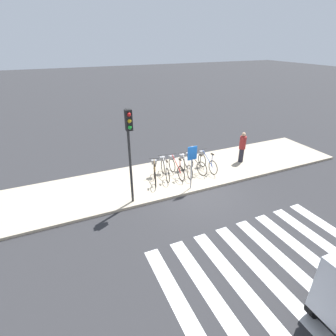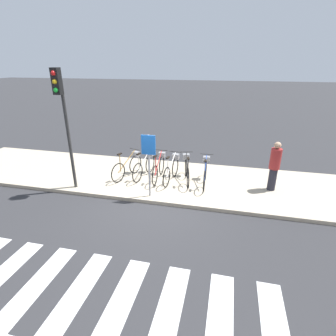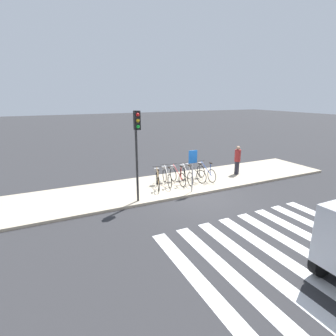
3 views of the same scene
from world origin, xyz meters
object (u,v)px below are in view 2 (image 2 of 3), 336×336
at_px(parked_bicycle_3, 172,169).
at_px(pedestrian, 274,165).
at_px(parked_bicycle_0, 129,165).
at_px(parked_bicycle_2, 159,167).
at_px(sign_post, 149,156).
at_px(parked_bicycle_5, 205,172).
at_px(parked_bicycle_4, 187,169).
at_px(traffic_light, 62,106).
at_px(parked_bicycle_1, 145,165).

bearing_deg(parked_bicycle_3, pedestrian, 0.36).
relative_size(parked_bicycle_0, parked_bicycle_2, 0.96).
height_order(parked_bicycle_3, sign_post, sign_post).
bearing_deg(parked_bicycle_3, parked_bicycle_5, -1.15).
xyz_separation_m(parked_bicycle_2, sign_post, (0.08, -1.43, 0.92)).
height_order(parked_bicycle_4, parked_bicycle_5, same).
bearing_deg(parked_bicycle_0, sign_post, -47.27).
height_order(parked_bicycle_0, parked_bicycle_3, same).
bearing_deg(traffic_light, parked_bicycle_5, 17.82).
bearing_deg(parked_bicycle_0, traffic_light, -137.33).
bearing_deg(pedestrian, traffic_light, -167.64).
relative_size(parked_bicycle_0, parked_bicycle_5, 0.96).
height_order(parked_bicycle_5, sign_post, sign_post).
height_order(parked_bicycle_0, parked_bicycle_1, same).
distance_m(parked_bicycle_2, parked_bicycle_4, 1.03).
distance_m(parked_bicycle_0, traffic_light, 3.06).
distance_m(parked_bicycle_0, parked_bicycle_5, 2.83).
bearing_deg(parked_bicycle_2, parked_bicycle_1, 172.81).
distance_m(parked_bicycle_0, parked_bicycle_4, 2.17).
relative_size(parked_bicycle_3, parked_bicycle_5, 1.00).
bearing_deg(parked_bicycle_5, traffic_light, -162.18).
distance_m(parked_bicycle_2, parked_bicycle_5, 1.70).
bearing_deg(parked_bicycle_5, parked_bicycle_0, -179.48).
relative_size(parked_bicycle_0, parked_bicycle_3, 0.96).
height_order(parked_bicycle_0, pedestrian, pedestrian).
distance_m(parked_bicycle_5, sign_post, 2.30).
xyz_separation_m(parked_bicycle_3, traffic_light, (-3.11, -1.41, 2.31)).
relative_size(pedestrian, sign_post, 0.83).
bearing_deg(parked_bicycle_1, parked_bicycle_3, -7.15).
bearing_deg(parked_bicycle_3, parked_bicycle_0, -178.25).
distance_m(parked_bicycle_3, traffic_light, 4.12).
relative_size(parked_bicycle_1, parked_bicycle_2, 0.99).
relative_size(pedestrian, traffic_light, 0.43).
height_order(parked_bicycle_0, sign_post, sign_post).
bearing_deg(parked_bicycle_4, parked_bicycle_0, -176.41).
xyz_separation_m(parked_bicycle_3, parked_bicycle_5, (1.20, -0.02, 0.00)).
bearing_deg(sign_post, parked_bicycle_3, 72.86).
bearing_deg(parked_bicycle_0, parked_bicycle_2, 5.63).
distance_m(parked_bicycle_1, pedestrian, 4.49).
xyz_separation_m(parked_bicycle_4, sign_post, (-0.95, -1.45, 0.92)).
height_order(parked_bicycle_0, traffic_light, traffic_light).
bearing_deg(parked_bicycle_2, parked_bicycle_5, -2.91).
xyz_separation_m(parked_bicycle_5, pedestrian, (2.22, 0.05, 0.42)).
xyz_separation_m(pedestrian, sign_post, (-3.84, -1.38, 0.50)).
xyz_separation_m(parked_bicycle_4, parked_bicycle_5, (0.67, -0.11, 0.00)).
height_order(parked_bicycle_2, pedestrian, pedestrian).
distance_m(parked_bicycle_4, sign_post, 1.96).
bearing_deg(traffic_light, parked_bicycle_3, 24.39).
bearing_deg(parked_bicycle_0, parked_bicycle_5, 0.52).
height_order(parked_bicycle_0, parked_bicycle_5, same).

